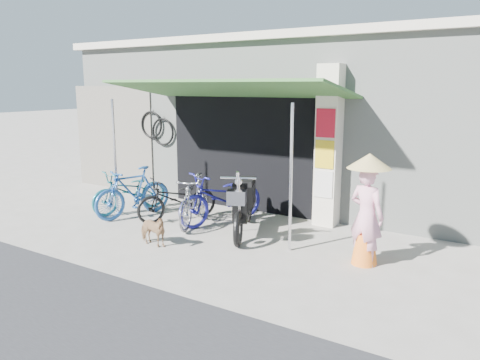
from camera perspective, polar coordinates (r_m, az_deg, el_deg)
The scene contains 13 objects.
ground at distance 7.50m, azimuth -2.80°, elevation -8.97°, with size 80.00×80.00×0.00m, color gray.
bicycle_shop at distance 11.60m, azimuth 11.75°, elevation 7.36°, with size 12.30×5.30×3.66m.
shop_pillar at distance 8.87m, azimuth 10.80°, elevation 4.01°, with size 0.42×0.44×3.00m.
awning at distance 8.89m, azimuth -1.73°, elevation 10.79°, with size 4.60×1.88×2.72m.
neighbour_left at distance 12.37m, azimuth -15.13°, elevation 4.96°, with size 2.60×0.06×2.60m, color #6B665B.
bike_teal at distance 10.05m, azimuth -13.25°, elevation -1.33°, with size 0.59×1.69×0.89m, color #17616A.
bike_blue at distance 9.67m, azimuth -12.90°, elevation -1.46°, with size 0.47×1.68×1.01m, color #22549C.
bike_black at distance 9.25m, azimuth -7.62°, elevation -2.31°, with size 0.57×1.64×0.86m, color black.
bike_silver at distance 8.90m, azimuth -5.57°, elevation -2.49°, with size 0.45×1.60×0.96m, color #ABAAAF.
bike_navy at distance 8.99m, azimuth -2.20°, elevation -2.15°, with size 0.67×1.92×1.01m, color navy.
street_dog at distance 7.90m, azimuth -10.69°, elevation -6.04°, with size 0.29×0.64×0.54m, color tan.
moped at distance 8.40m, azimuth 0.48°, elevation -2.90°, with size 1.04×1.94×1.17m.
nun at distance 7.08m, azimuth 15.20°, elevation -3.55°, with size 0.64×0.64×1.67m.
Camera 1 is at (4.04, -5.75, 2.62)m, focal length 35.00 mm.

